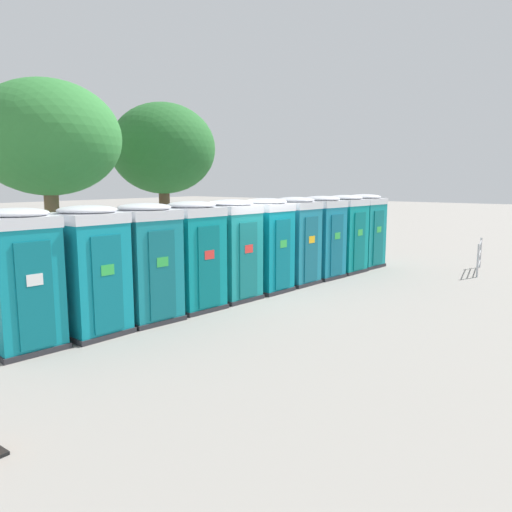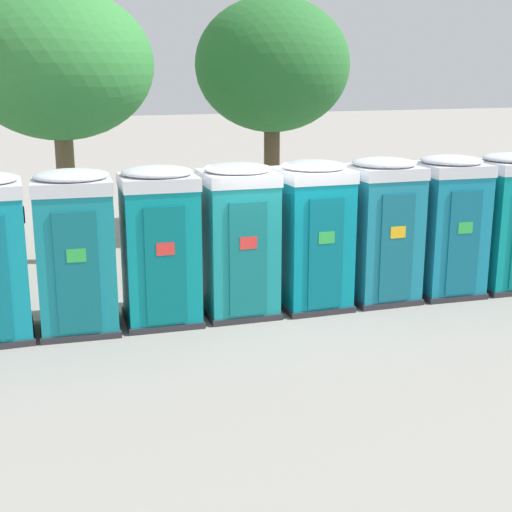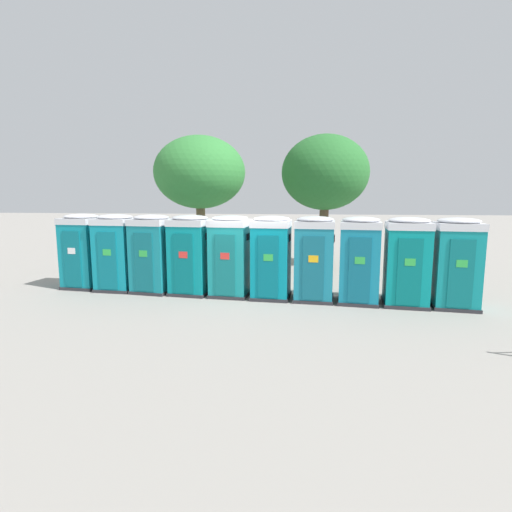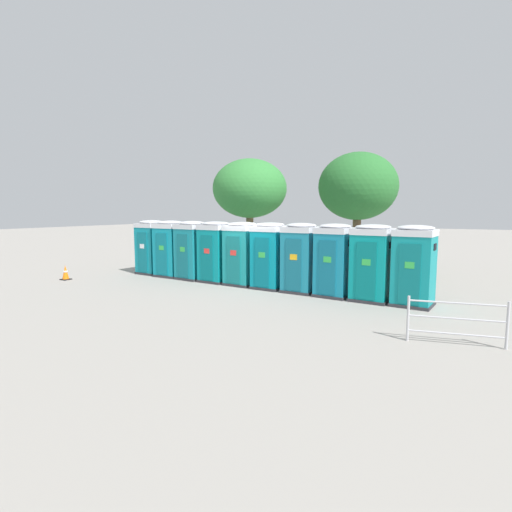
{
  "view_description": "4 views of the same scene",
  "coord_description": "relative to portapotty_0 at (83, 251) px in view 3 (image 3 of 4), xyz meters",
  "views": [
    {
      "loc": [
        -10.29,
        -8.15,
        3.01
      ],
      "look_at": [
        0.27,
        -0.19,
        1.0
      ],
      "focal_mm": 35.0,
      "sensor_mm": 36.0,
      "label": 1
    },
    {
      "loc": [
        -4.75,
        -10.88,
        3.92
      ],
      "look_at": [
        -0.35,
        -0.13,
        0.96
      ],
      "focal_mm": 50.0,
      "sensor_mm": 36.0,
      "label": 2
    },
    {
      "loc": [
        1.64,
        -12.31,
        3.11
      ],
      "look_at": [
        0.15,
        -0.18,
        1.29
      ],
      "focal_mm": 28.0,
      "sensor_mm": 36.0,
      "label": 3
    },
    {
      "loc": [
        7.25,
        -13.93,
        2.97
      ],
      "look_at": [
        -0.01,
        -0.16,
        1.21
      ],
      "focal_mm": 28.0,
      "sensor_mm": 36.0,
      "label": 4
    }
  ],
  "objects": [
    {
      "name": "street_tree_1",
      "position": [
        8.37,
        5.33,
        2.85
      ],
      "size": [
        3.81,
        3.81,
        5.79
      ],
      "color": "brown",
      "rests_on": "ground"
    },
    {
      "name": "portapotty_1",
      "position": [
        1.3,
        -0.19,
        -0.0
      ],
      "size": [
        1.27,
        1.26,
        2.54
      ],
      "color": "#2D2D33",
      "rests_on": "ground"
    },
    {
      "name": "portapotty_2",
      "position": [
        2.6,
        -0.32,
        -0.0
      ],
      "size": [
        1.35,
        1.34,
        2.54
      ],
      "color": "#2D2D33",
      "rests_on": "ground"
    },
    {
      "name": "portapotty_7",
      "position": [
        9.14,
        -0.89,
        0.0
      ],
      "size": [
        1.29,
        1.32,
        2.54
      ],
      "color": "#2D2D33",
      "rests_on": "ground"
    },
    {
      "name": "portapotty_4",
      "position": [
        5.22,
        -0.52,
        -0.0
      ],
      "size": [
        1.29,
        1.3,
        2.54
      ],
      "color": "#2D2D33",
      "rests_on": "ground"
    },
    {
      "name": "portapotty_9",
      "position": [
        11.75,
        -1.1,
        -0.0
      ],
      "size": [
        1.32,
        1.31,
        2.54
      ],
      "color": "#2D2D33",
      "rests_on": "ground"
    },
    {
      "name": "portapotty_3",
      "position": [
        3.91,
        -0.42,
        -0.0
      ],
      "size": [
        1.33,
        1.32,
        2.54
      ],
      "color": "#2D2D33",
      "rests_on": "ground"
    },
    {
      "name": "ground_plane",
      "position": [
        5.89,
        -0.39,
        -1.28
      ],
      "size": [
        120.0,
        120.0,
        0.0
      ],
      "primitive_type": "plane",
      "color": "gray"
    },
    {
      "name": "portapotty_6",
      "position": [
        7.83,
        -0.75,
        0.0
      ],
      "size": [
        1.26,
        1.28,
        2.54
      ],
      "color": "#2D2D33",
      "rests_on": "ground"
    },
    {
      "name": "portapotty_0",
      "position": [
        0.0,
        0.0,
        0.0
      ],
      "size": [
        1.29,
        1.31,
        2.54
      ],
      "color": "#2D2D33",
      "rests_on": "ground"
    },
    {
      "name": "portapotty_5",
      "position": [
        6.52,
        -0.66,
        0.0
      ],
      "size": [
        1.24,
        1.27,
        2.54
      ],
      "color": "#2D2D33",
      "rests_on": "ground"
    },
    {
      "name": "street_tree_0",
      "position": [
        3.09,
        4.03,
        2.82
      ],
      "size": [
        3.84,
        3.84,
        5.65
      ],
      "color": "brown",
      "rests_on": "ground"
    },
    {
      "name": "portapotty_8",
      "position": [
        10.44,
        -1.02,
        -0.0
      ],
      "size": [
        1.34,
        1.31,
        2.54
      ],
      "color": "#2D2D33",
      "rests_on": "ground"
    }
  ]
}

